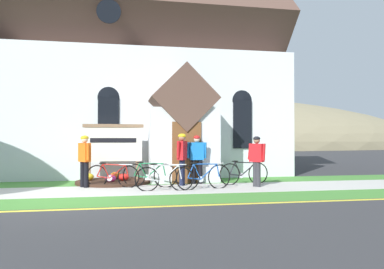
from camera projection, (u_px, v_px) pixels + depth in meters
ground at (79, 182)px, 13.25m from camera, size 140.00×140.00×0.00m
sidewalk_slab at (105, 191)px, 10.85m from camera, size 32.00×2.26×0.01m
grass_verge at (101, 201)px, 8.97m from camera, size 32.00×1.56×0.01m
church_lawn at (107, 183)px, 12.85m from camera, size 24.00×1.80×0.01m
curb_paint_stripe at (99, 209)px, 8.06m from camera, size 28.00×0.16×0.01m
church_building at (102, 71)px, 18.05m from camera, size 15.24×11.25×14.39m
church_sign at (113, 144)px, 13.13m from camera, size 2.11×0.19×2.04m
flower_bed at (112, 181)px, 12.71m from camera, size 2.50×2.50×0.34m
bicycle_yellow at (149, 175)px, 11.73m from camera, size 1.68×0.62×0.81m
bicycle_blue at (164, 178)px, 10.85m from camera, size 1.72×0.16×0.83m
bicycle_green at (204, 176)px, 11.20m from camera, size 1.76×0.38×0.84m
bicycle_red at (112, 176)px, 11.64m from camera, size 1.65×0.63×0.80m
bicycle_white at (244, 173)px, 12.46m from camera, size 1.78×0.30×0.82m
cyclist_in_orange_jersey at (182, 155)px, 12.14m from camera, size 0.41×0.62×1.69m
cyclist_in_white_jersey at (84, 157)px, 11.61m from camera, size 0.42×0.63×1.62m
cyclist_in_blue_jersey at (197, 156)px, 12.56m from camera, size 0.65×0.26×1.64m
cyclist_in_yellow_jersey at (257, 158)px, 11.78m from camera, size 0.44×0.66×1.60m
roadside_conifer at (234, 74)px, 19.26m from camera, size 4.04×4.04×7.33m
distant_hill at (175, 148)px, 68.04m from camera, size 97.66×47.03×18.51m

